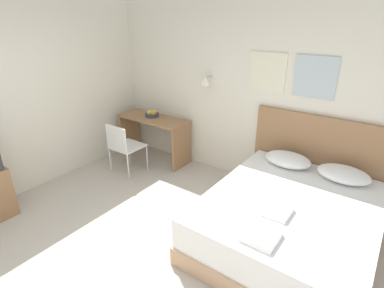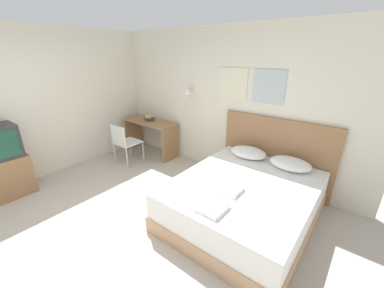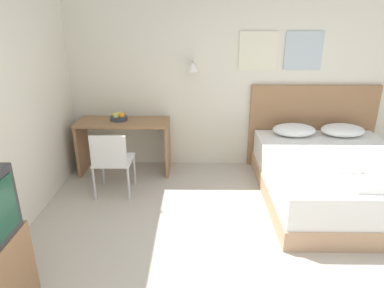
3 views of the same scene
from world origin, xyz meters
name	(u,v)px [view 1 (image 1 of 3)]	position (x,y,z in m)	size (l,w,h in m)	color
ground_plane	(113,278)	(0.00, 0.00, 0.00)	(24.00, 24.00, 0.00)	#B2A899
wall_back	(244,95)	(0.01, 2.65, 1.33)	(5.43, 0.31, 2.65)	beige
bed	(289,222)	(1.22, 1.51, 0.28)	(1.73, 2.08, 0.57)	tan
headboard	(320,161)	(1.22, 2.59, 0.62)	(1.85, 0.06, 1.23)	#8E6642
pillow_left	(288,159)	(0.88, 2.30, 0.65)	(0.60, 0.42, 0.16)	white
pillow_right	(344,174)	(1.56, 2.30, 0.65)	(0.60, 0.42, 0.16)	white
folded_towel_near_foot	(277,210)	(1.17, 1.20, 0.60)	(0.27, 0.28, 0.06)	white
folded_towel_mid_bed	(261,236)	(1.19, 0.75, 0.60)	(0.31, 0.31, 0.06)	white
desk	(154,130)	(-1.53, 2.30, 0.54)	(1.28, 0.52, 0.77)	#8E6642
desk_chair	(123,145)	(-1.54, 1.58, 0.51)	(0.47, 0.47, 0.85)	white
fruit_bowl	(152,114)	(-1.59, 2.33, 0.82)	(0.24, 0.24, 0.12)	#333842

